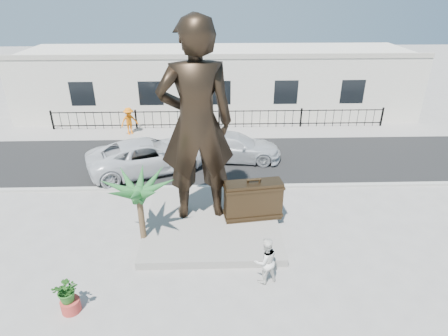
# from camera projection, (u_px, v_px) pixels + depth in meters

# --- Properties ---
(ground) EXTENTS (100.00, 100.00, 0.00)m
(ground) POSITION_uv_depth(u_px,v_px,m) (226.00, 248.00, 13.73)
(ground) COLOR #9E9991
(ground) RESTS_ON ground
(street) EXTENTS (40.00, 7.00, 0.01)m
(street) POSITION_uv_depth(u_px,v_px,m) (221.00, 157.00, 20.90)
(street) COLOR black
(street) RESTS_ON ground
(curb) EXTENTS (40.00, 0.25, 0.12)m
(curb) POSITION_uv_depth(u_px,v_px,m) (222.00, 187.00, 17.74)
(curb) COLOR #A5A399
(curb) RESTS_ON ground
(far_sidewalk) EXTENTS (40.00, 2.50, 0.02)m
(far_sidewalk) POSITION_uv_depth(u_px,v_px,m) (219.00, 132.00, 24.48)
(far_sidewalk) COLOR #9E9991
(far_sidewalk) RESTS_ON ground
(plinth) EXTENTS (5.20, 5.20, 0.30)m
(plinth) POSITION_uv_depth(u_px,v_px,m) (212.00, 222.00, 15.00)
(plinth) COLOR gray
(plinth) RESTS_ON ground
(fence) EXTENTS (22.00, 0.10, 1.20)m
(fence) POSITION_uv_depth(u_px,v_px,m) (219.00, 119.00, 24.94)
(fence) COLOR black
(fence) RESTS_ON ground
(building) EXTENTS (28.00, 7.00, 4.40)m
(building) POSITION_uv_depth(u_px,v_px,m) (218.00, 81.00, 27.99)
(building) COLOR silver
(building) RESTS_ON ground
(statue) EXTENTS (3.00, 2.18, 7.63)m
(statue) POSITION_uv_depth(u_px,v_px,m) (196.00, 124.00, 13.64)
(statue) COLOR black
(statue) RESTS_ON plinth
(suitcase) EXTENTS (2.31, 1.00, 1.57)m
(suitcase) POSITION_uv_depth(u_px,v_px,m) (253.00, 200.00, 14.69)
(suitcase) COLOR #342516
(suitcase) RESTS_ON plinth
(tourist) EXTENTS (0.96, 0.86, 1.64)m
(tourist) POSITION_uv_depth(u_px,v_px,m) (265.00, 261.00, 11.88)
(tourist) COLOR white
(tourist) RESTS_ON ground
(car_white) EXTENTS (6.57, 4.82, 1.66)m
(car_white) POSITION_uv_depth(u_px,v_px,m) (148.00, 155.00, 19.10)
(car_white) COLOR silver
(car_white) RESTS_ON street
(car_silver) EXTENTS (5.26, 2.53, 1.48)m
(car_silver) POSITION_uv_depth(u_px,v_px,m) (234.00, 147.00, 20.35)
(car_silver) COLOR silver
(car_silver) RESTS_ON street
(worker) EXTENTS (1.30, 1.15, 1.75)m
(worker) POSITION_uv_depth(u_px,v_px,m) (129.00, 121.00, 23.72)
(worker) COLOR orange
(worker) RESTS_ON far_sidewalk
(palm_tree) EXTENTS (1.80, 1.80, 3.20)m
(palm_tree) POSITION_uv_depth(u_px,v_px,m) (144.00, 243.00, 14.00)
(palm_tree) COLOR #205A26
(palm_tree) RESTS_ON ground
(planter) EXTENTS (0.56, 0.56, 0.40)m
(planter) POSITION_uv_depth(u_px,v_px,m) (71.00, 306.00, 11.03)
(planter) COLOR #B3362F
(planter) RESTS_ON ground
(shrub) EXTENTS (0.80, 0.71, 0.82)m
(shrub) POSITION_uv_depth(u_px,v_px,m) (67.00, 290.00, 10.76)
(shrub) COLOR #29611F
(shrub) RESTS_ON planter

